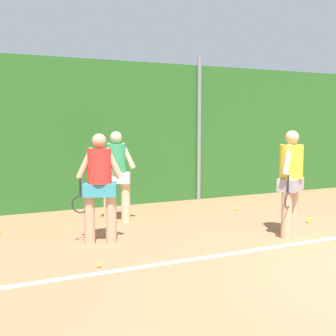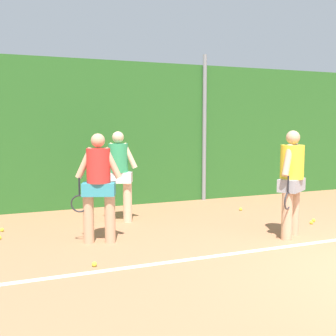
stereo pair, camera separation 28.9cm
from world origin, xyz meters
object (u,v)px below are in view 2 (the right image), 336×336
Objects in this scene: tennis_ball_3 at (241,209)px; tennis_ball_13 at (2,230)px; tennis_ball_10 at (106,213)px; player_midcourt at (98,182)px; tennis_ball_7 at (311,223)px; player_foreground_near at (292,178)px; tennis_ball_12 at (314,220)px; tennis_ball_5 at (94,264)px; player_backcourt_far at (118,171)px.

tennis_ball_13 is at bearing 179.55° from tennis_ball_3.
tennis_ball_10 and tennis_ball_13 have the same top height.
tennis_ball_7 is at bearing -164.34° from player_midcourt.
player_midcourt reaches higher than tennis_ball_7.
tennis_ball_12 is at bearing 179.85° from player_foreground_near.
player_midcourt is 2.17m from tennis_ball_13.
tennis_ball_3 is at bearing -132.86° from player_foreground_near.
tennis_ball_13 is (-4.48, 2.21, -0.97)m from player_foreground_near.
tennis_ball_5 is at bearing -169.39° from tennis_ball_7.
tennis_ball_5 is 1.00× the size of tennis_ball_13.
tennis_ball_10 is (0.60, 2.01, -0.95)m from player_midcourt.
tennis_ball_3 and tennis_ball_7 have the same top height.
player_backcourt_far is 3.80m from tennis_ball_7.
tennis_ball_3 is 1.63m from tennis_ball_12.
tennis_ball_5 is (-3.75, -2.39, 0.00)m from tennis_ball_3.
tennis_ball_3 is 2.92m from tennis_ball_10.
tennis_ball_3 is at bearing -14.49° from tennis_ball_10.
tennis_ball_13 is (-2.12, 0.04, -0.95)m from player_backcourt_far.
player_backcourt_far reaches higher than tennis_ball_12.
tennis_ball_10 is at bearing 73.46° from tennis_ball_5.
tennis_ball_12 is at bearing -14.82° from tennis_ball_13.
tennis_ball_5 is at bearing -65.24° from tennis_ball_13.
tennis_ball_12 is at bearing 11.83° from tennis_ball_5.
tennis_ball_7 is 1.00× the size of tennis_ball_13.
tennis_ball_3 is at bearing 32.49° from tennis_ball_5.
player_backcourt_far is 26.55× the size of tennis_ball_10.
player_foreground_near is at bearing -148.43° from tennis_ball_7.
tennis_ball_5 is at bearing -106.54° from tennis_ball_10.
tennis_ball_3 is at bearing -156.45° from player_backcourt_far.
player_foreground_near is 3.51m from tennis_ball_5.
tennis_ball_7 is 4.11m from tennis_ball_10.
player_foreground_near is 3.17m from player_midcourt.
player_foreground_near reaches higher than tennis_ball_12.
tennis_ball_12 is 1.00× the size of tennis_ball_13.
player_backcourt_far reaches higher than tennis_ball_3.
player_backcourt_far is at bearing -75.31° from player_foreground_near.
player_midcourt is (-3.04, 0.89, -0.02)m from player_foreground_near.
tennis_ball_3 is 1.00× the size of tennis_ball_13.
tennis_ball_7 is 5.68m from tennis_ball_13.
player_backcourt_far is at bearing 154.67° from tennis_ball_7.
tennis_ball_5 is at bearing -168.17° from tennis_ball_12.
player_midcourt is 1.49m from tennis_ball_5.
tennis_ball_10 is 4.18m from tennis_ball_12.
tennis_ball_10 and tennis_ball_12 have the same top height.
player_backcourt_far is (0.68, 1.28, 0.01)m from player_midcourt.
tennis_ball_7 is at bearing -16.52° from tennis_ball_13.
player_foreground_near is 27.11× the size of tennis_ball_13.
tennis_ball_3 and tennis_ball_5 have the same top height.
tennis_ball_12 is at bearing -178.99° from player_backcourt_far.
tennis_ball_12 is at bearing -31.39° from tennis_ball_10.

